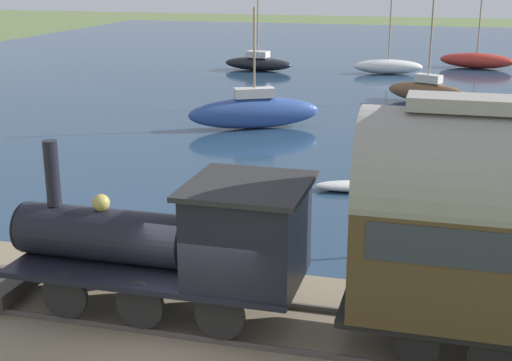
{
  "coord_description": "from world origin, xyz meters",
  "views": [
    {
      "loc": [
        -11.6,
        -4.3,
        7.31
      ],
      "look_at": [
        5.75,
        0.41,
        1.9
      ],
      "focal_mm": 50.0,
      "sensor_mm": 36.0,
      "label": 1
    }
  ],
  "objects": [
    {
      "name": "ground_plane",
      "position": [
        0.0,
        0.0,
        0.0
      ],
      "size": [
        200.0,
        200.0,
        0.0
      ],
      "primitive_type": "plane",
      "color": "#607542"
    },
    {
      "name": "rowboat_near_shore",
      "position": [
        5.65,
        0.61,
        0.22
      ],
      "size": [
        1.36,
        2.06,
        0.43
      ],
      "rotation": [
        0.0,
        0.0,
        0.31
      ],
      "color": "beige",
      "rests_on": "harbor_water"
    },
    {
      "name": "rail_embankment",
      "position": [
        0.76,
        0.0,
        0.22
      ],
      "size": [
        5.27,
        56.0,
        0.55
      ],
      "color": "#84755B",
      "rests_on": "ground"
    },
    {
      "name": "sailboat_white",
      "position": [
        39.59,
        -0.09,
        0.54
      ],
      "size": [
        2.12,
        4.97,
        6.7
      ],
      "rotation": [
        0.0,
        0.0,
        0.15
      ],
      "color": "white",
      "rests_on": "harbor_water"
    },
    {
      "name": "sailboat_blue",
      "position": [
        20.03,
        4.37,
        0.8
      ],
      "size": [
        3.89,
        6.04,
        5.58
      ],
      "rotation": [
        0.0,
        0.0,
        0.48
      ],
      "color": "#335199",
      "rests_on": "harbor_water"
    },
    {
      "name": "steam_locomotive",
      "position": [
        0.76,
        0.48,
        2.15
      ],
      "size": [
        2.42,
        6.48,
        3.41
      ],
      "color": "black",
      "rests_on": "rail_embankment"
    },
    {
      "name": "sailboat_red",
      "position": [
        44.24,
        -6.19,
        0.6
      ],
      "size": [
        2.61,
        5.58,
        7.07
      ],
      "rotation": [
        0.0,
        0.0,
        -0.17
      ],
      "color": "#B72D23",
      "rests_on": "harbor_water"
    },
    {
      "name": "rowboat_far_out",
      "position": [
        11.5,
        -1.51,
        0.17
      ],
      "size": [
        1.39,
        2.82,
        0.33
      ],
      "rotation": [
        0.0,
        0.0,
        0.21
      ],
      "color": "silver",
      "rests_on": "harbor_water"
    },
    {
      "name": "sailboat_black",
      "position": [
        38.87,
        9.25,
        0.55
      ],
      "size": [
        2.26,
        5.31,
        5.1
      ],
      "rotation": [
        0.0,
        0.0,
        -0.11
      ],
      "color": "black",
      "rests_on": "harbor_water"
    },
    {
      "name": "harbor_water",
      "position": [
        43.7,
        0.0,
        0.0
      ],
      "size": [
        80.0,
        80.0,
        0.01
      ],
      "color": "navy",
      "rests_on": "ground"
    },
    {
      "name": "sailboat_brown",
      "position": [
        28.83,
        -3.21,
        0.67
      ],
      "size": [
        3.06,
        4.86,
        7.78
      ],
      "rotation": [
        0.0,
        0.0,
        -0.45
      ],
      "color": "brown",
      "rests_on": "harbor_water"
    }
  ]
}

